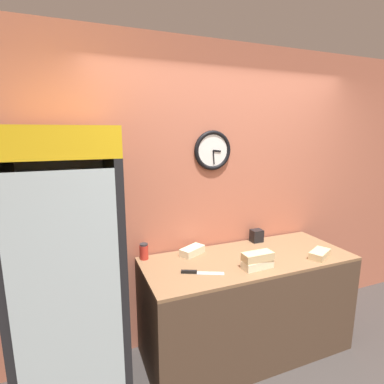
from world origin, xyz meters
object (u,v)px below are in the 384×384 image
at_px(sandwich_flat_right, 320,254).
at_px(chefs_knife, 196,272).
at_px(condiment_jar, 144,251).
at_px(napkin_dispenser, 257,236).
at_px(sandwich_stack_middle, 258,256).
at_px(sandwich_stack_bottom, 257,264).
at_px(sandwich_flat_left, 192,251).
at_px(beverage_cooler, 67,261).

bearing_deg(sandwich_flat_right, chefs_knife, 173.78).
distance_m(condiment_jar, napkin_dispenser, 1.11).
distance_m(sandwich_stack_middle, condiment_jar, 0.93).
distance_m(sandwich_flat_right, napkin_dispenser, 0.59).
height_order(sandwich_stack_bottom, sandwich_flat_right, sandwich_stack_bottom).
bearing_deg(sandwich_stack_bottom, sandwich_flat_left, 130.46).
xyz_separation_m(sandwich_stack_middle, napkin_dispenser, (0.32, 0.49, -0.04)).
bearing_deg(beverage_cooler, sandwich_flat_left, 10.89).
xyz_separation_m(sandwich_stack_bottom, sandwich_stack_middle, (-0.00, 0.00, 0.06)).
height_order(sandwich_stack_middle, sandwich_flat_right, sandwich_stack_middle).
relative_size(sandwich_flat_left, chefs_knife, 0.80).
distance_m(sandwich_stack_bottom, sandwich_flat_right, 0.61).
bearing_deg(sandwich_stack_bottom, sandwich_flat_right, -2.16).
distance_m(sandwich_stack_middle, napkin_dispenser, 0.59).
bearing_deg(chefs_knife, sandwich_stack_middle, -11.31).
distance_m(sandwich_stack_bottom, sandwich_flat_left, 0.58).
xyz_separation_m(sandwich_stack_bottom, condiment_jar, (-0.79, 0.50, 0.03)).
bearing_deg(condiment_jar, sandwich_flat_left, -8.38).
xyz_separation_m(sandwich_stack_middle, condiment_jar, (-0.79, 0.50, -0.03)).
bearing_deg(beverage_cooler, napkin_dispenser, 8.22).
relative_size(sandwich_stack_bottom, sandwich_flat_right, 1.01).
relative_size(sandwich_flat_left, sandwich_flat_right, 1.01).
relative_size(condiment_jar, napkin_dispenser, 1.13).
height_order(sandwich_flat_left, condiment_jar, condiment_jar).
height_order(sandwich_stack_bottom, condiment_jar, condiment_jar).
bearing_deg(napkin_dispenser, beverage_cooler, -171.78).
relative_size(sandwich_stack_middle, chefs_knife, 0.79).
relative_size(beverage_cooler, sandwich_stack_middle, 8.05).
height_order(beverage_cooler, sandwich_stack_middle, beverage_cooler).
height_order(beverage_cooler, napkin_dispenser, beverage_cooler).
bearing_deg(sandwich_stack_middle, sandwich_flat_right, -2.16).
distance_m(beverage_cooler, napkin_dispenser, 1.71).
distance_m(beverage_cooler, sandwich_stack_middle, 1.39).
bearing_deg(sandwich_stack_bottom, sandwich_stack_middle, 180.00).
relative_size(chefs_knife, condiment_jar, 2.30).
bearing_deg(beverage_cooler, sandwich_flat_right, -7.77).
distance_m(sandwich_flat_left, condiment_jar, 0.42).
relative_size(beverage_cooler, napkin_dispenser, 16.44).
xyz_separation_m(beverage_cooler, sandwich_stack_bottom, (1.37, -0.25, -0.16)).
xyz_separation_m(sandwich_stack_bottom, sandwich_flat_left, (-0.37, 0.44, 0.00)).
relative_size(sandwich_stack_bottom, sandwich_flat_left, 1.00).
xyz_separation_m(sandwich_stack_bottom, chefs_knife, (-0.48, 0.10, -0.02)).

